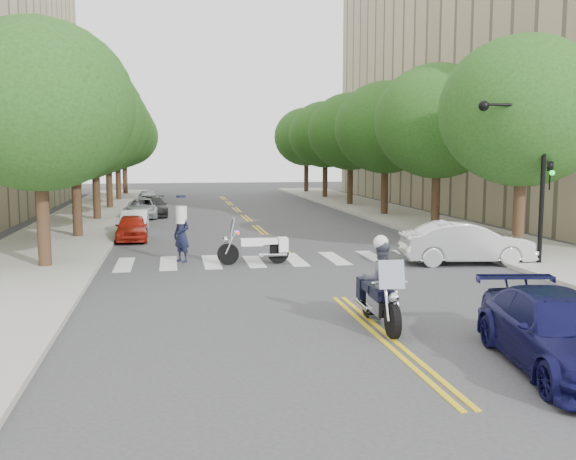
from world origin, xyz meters
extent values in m
plane|color=#38383A|center=(0.00, 0.00, 0.00)|extent=(140.00, 140.00, 0.00)
cube|color=#9E9991|center=(-9.50, 22.00, 0.07)|extent=(5.00, 60.00, 0.15)
cube|color=#9E9991|center=(9.50, 22.00, 0.07)|extent=(5.00, 60.00, 0.15)
cylinder|color=#382316|center=(-8.80, 6.00, 1.66)|extent=(0.44, 0.44, 3.32)
ellipsoid|color=#234413|center=(-8.80, 6.00, 5.56)|extent=(6.40, 6.40, 5.76)
cylinder|color=#382316|center=(-8.80, 14.00, 1.66)|extent=(0.44, 0.44, 3.32)
ellipsoid|color=#234413|center=(-8.80, 14.00, 5.56)|extent=(6.40, 6.40, 5.76)
cylinder|color=#382316|center=(-8.80, 22.00, 1.66)|extent=(0.44, 0.44, 3.32)
ellipsoid|color=#234413|center=(-8.80, 22.00, 5.56)|extent=(6.40, 6.40, 5.76)
cylinder|color=#382316|center=(-8.80, 30.00, 1.66)|extent=(0.44, 0.44, 3.32)
ellipsoid|color=#234413|center=(-8.80, 30.00, 5.56)|extent=(6.40, 6.40, 5.76)
cylinder|color=#382316|center=(-8.80, 38.00, 1.66)|extent=(0.44, 0.44, 3.32)
ellipsoid|color=#234413|center=(-8.80, 38.00, 5.56)|extent=(6.40, 6.40, 5.76)
cylinder|color=#382316|center=(-8.80, 46.00, 1.66)|extent=(0.44, 0.44, 3.32)
ellipsoid|color=#234413|center=(-8.80, 46.00, 5.56)|extent=(6.40, 6.40, 5.76)
cylinder|color=#382316|center=(8.80, 6.00, 1.66)|extent=(0.44, 0.44, 3.32)
ellipsoid|color=#234413|center=(8.80, 6.00, 5.56)|extent=(6.40, 6.40, 5.76)
cylinder|color=#382316|center=(8.80, 14.00, 1.66)|extent=(0.44, 0.44, 3.32)
ellipsoid|color=#234413|center=(8.80, 14.00, 5.56)|extent=(6.40, 6.40, 5.76)
cylinder|color=#382316|center=(8.80, 22.00, 1.66)|extent=(0.44, 0.44, 3.32)
ellipsoid|color=#234413|center=(8.80, 22.00, 5.56)|extent=(6.40, 6.40, 5.76)
cylinder|color=#382316|center=(8.80, 30.00, 1.66)|extent=(0.44, 0.44, 3.32)
ellipsoid|color=#234413|center=(8.80, 30.00, 5.56)|extent=(6.40, 6.40, 5.76)
cylinder|color=#382316|center=(8.80, 38.00, 1.66)|extent=(0.44, 0.44, 3.32)
ellipsoid|color=#234413|center=(8.80, 38.00, 5.56)|extent=(6.40, 6.40, 5.76)
cylinder|color=#382316|center=(8.80, 46.00, 1.66)|extent=(0.44, 0.44, 3.32)
ellipsoid|color=#234413|center=(8.80, 46.00, 5.56)|extent=(6.40, 6.40, 5.76)
cylinder|color=black|center=(8.20, 3.50, 3.00)|extent=(0.16, 0.16, 6.00)
cylinder|color=black|center=(7.00, 3.50, 5.60)|extent=(2.40, 0.10, 0.10)
sphere|color=black|center=(5.90, 3.50, 5.55)|extent=(0.36, 0.36, 0.36)
imported|color=black|center=(8.45, 3.50, 3.20)|extent=(0.16, 0.20, 1.00)
sphere|color=#0CCC26|center=(8.45, 3.35, 3.30)|extent=(0.18, 0.18, 0.18)
cylinder|color=black|center=(0.15, -3.97, 0.39)|extent=(0.18, 0.78, 0.78)
cylinder|color=black|center=(0.21, -2.14, 0.39)|extent=(0.23, 0.78, 0.78)
cube|color=silver|center=(0.18, -3.00, 0.52)|extent=(0.40, 1.04, 0.37)
cube|color=black|center=(0.18, -3.11, 0.80)|extent=(0.44, 0.81, 0.25)
cube|color=black|center=(0.20, -2.48, 0.82)|extent=(0.48, 0.64, 0.18)
cube|color=black|center=(0.21, -1.97, 0.69)|extent=(0.51, 0.36, 0.52)
cube|color=#8C99A5|center=(0.15, -3.82, 1.37)|extent=(0.58, 0.19, 0.63)
cube|color=red|center=(0.30, -3.63, 1.17)|extent=(0.12, 0.12, 0.09)
cube|color=#0C26E5|center=(0.02, -3.62, 1.17)|extent=(0.12, 0.12, 0.09)
imported|color=#474C56|center=(0.18, -3.00, 1.11)|extent=(0.90, 0.71, 1.80)
sphere|color=silver|center=(0.18, -3.00, 1.96)|extent=(0.34, 0.34, 0.34)
cylinder|color=black|center=(-2.54, 5.84, 0.39)|extent=(0.77, 0.16, 0.77)
cylinder|color=black|center=(-0.72, 5.85, 0.39)|extent=(0.77, 0.21, 0.77)
cube|color=silver|center=(-1.58, 5.85, 0.51)|extent=(1.02, 0.37, 0.36)
cube|color=white|center=(-1.69, 5.85, 0.79)|extent=(0.80, 0.41, 0.25)
cube|color=white|center=(-1.06, 5.85, 0.82)|extent=(0.63, 0.46, 0.18)
cube|color=white|center=(-0.55, 5.85, 0.68)|extent=(0.34, 0.50, 0.51)
cube|color=#8C99A5|center=(-2.39, 5.84, 1.36)|extent=(0.18, 0.57, 0.62)
cube|color=red|center=(-2.20, 5.71, 1.16)|extent=(0.11, 0.11, 0.09)
cube|color=#0C26E5|center=(-2.20, 5.98, 1.16)|extent=(0.11, 0.11, 0.09)
imported|color=#161932|center=(-4.15, 6.77, 0.99)|extent=(0.84, 0.85, 1.97)
imported|color=silver|center=(5.92, 4.50, 0.77)|extent=(4.85, 2.25, 1.54)
imported|color=#0F0F40|center=(2.50, -6.42, 0.70)|extent=(2.68, 5.05, 1.40)
imported|color=#AD1F12|center=(-6.30, 13.00, 0.59)|extent=(1.49, 3.53, 1.19)
imported|color=white|center=(-6.30, 15.05, 0.59)|extent=(1.27, 3.61, 1.19)
imported|color=#ACAEB4|center=(-6.30, 23.50, 0.59)|extent=(2.06, 4.30, 1.18)
imported|color=black|center=(-5.62, 24.50, 0.61)|extent=(1.89, 4.25, 1.21)
imported|color=#A3A3A8|center=(-6.30, 33.61, 0.59)|extent=(1.73, 3.58, 1.18)
camera|label=1|loc=(-4.48, -16.82, 3.98)|focal=40.00mm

